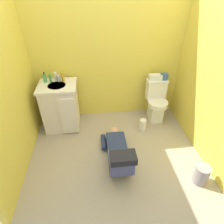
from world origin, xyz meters
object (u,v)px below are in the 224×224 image
at_px(faucet, 57,78).
at_px(paper_towel_roll, 143,125).
at_px(soap_dispenser, 45,78).
at_px(toiletry_bag, 164,77).
at_px(vanity_cabinet, 61,106).
at_px(trash_can, 201,174).
at_px(person_plumber, 118,152).
at_px(toilet, 156,101).
at_px(bottle_clear, 59,78).
at_px(tissue_box, 155,77).
at_px(bottle_amber, 63,77).
at_px(bottle_green, 50,78).
at_px(bottle_white, 55,76).

bearing_deg(faucet, paper_towel_roll, -16.44).
bearing_deg(soap_dispenser, toiletry_bag, 0.63).
bearing_deg(vanity_cabinet, trash_can, -36.02).
height_order(faucet, person_plumber, faucet).
height_order(person_plumber, trash_can, person_plumber).
height_order(toiletry_bag, paper_towel_roll, toiletry_bag).
bearing_deg(vanity_cabinet, person_plumber, -46.68).
relative_size(toilet, bottle_clear, 7.15).
bearing_deg(paper_towel_roll, toilet, 46.80).
relative_size(toilet, vanity_cabinet, 0.91).
bearing_deg(toilet, paper_towel_roll, -133.20).
xyz_separation_m(faucet, tissue_box, (1.64, 0.00, -0.07)).
bearing_deg(bottle_amber, person_plumber, -52.94).
height_order(faucet, bottle_green, bottle_green).
relative_size(vanity_cabinet, tissue_box, 3.73).
bearing_deg(toiletry_bag, vanity_cabinet, -175.27).
relative_size(bottle_green, bottle_amber, 0.88).
bearing_deg(trash_can, paper_towel_roll, 114.21).
xyz_separation_m(faucet, bottle_clear, (0.03, -0.02, 0.00)).
xyz_separation_m(bottle_green, trash_can, (1.98, -1.47, -0.75)).
bearing_deg(bottle_green, person_plumber, -46.44).
bearing_deg(trash_can, person_plumber, 156.03).
height_order(faucet, bottle_white, bottle_white).
bearing_deg(bottle_green, bottle_clear, 8.76).
xyz_separation_m(faucet, bottle_white, (-0.03, 0.01, 0.02)).
bearing_deg(bottle_clear, bottle_amber, -16.46).
bearing_deg(bottle_green, soap_dispenser, 165.32).
bearing_deg(toiletry_bag, trash_can, -86.59).
distance_m(bottle_green, paper_towel_roll, 1.72).
height_order(toiletry_bag, bottle_white, bottle_white).
height_order(person_plumber, soap_dispenser, soap_dispenser).
height_order(bottle_clear, trash_can, bottle_clear).
relative_size(tissue_box, trash_can, 0.80).
xyz_separation_m(tissue_box, bottle_amber, (-1.54, -0.04, 0.10)).
bearing_deg(tissue_box, toilet, -63.57).
bearing_deg(paper_towel_roll, bottle_clear, 164.08).
height_order(soap_dispenser, bottle_white, soap_dispenser).
distance_m(toiletry_bag, bottle_white, 1.82).
bearing_deg(bottle_white, vanity_cabinet, -78.81).
bearing_deg(trash_can, tissue_box, 99.03).
bearing_deg(tissue_box, bottle_clear, -179.14).
height_order(toiletry_bag, trash_can, toiletry_bag).
xyz_separation_m(toilet, faucet, (-1.68, 0.09, 0.50)).
height_order(soap_dispenser, bottle_clear, soap_dispenser).
height_order(tissue_box, bottle_white, bottle_white).
relative_size(person_plumber, soap_dispenser, 6.42).
distance_m(vanity_cabinet, bottle_amber, 0.50).
bearing_deg(toiletry_bag, bottle_clear, -179.21).
height_order(faucet, trash_can, faucet).
relative_size(vanity_cabinet, soap_dispenser, 4.94).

